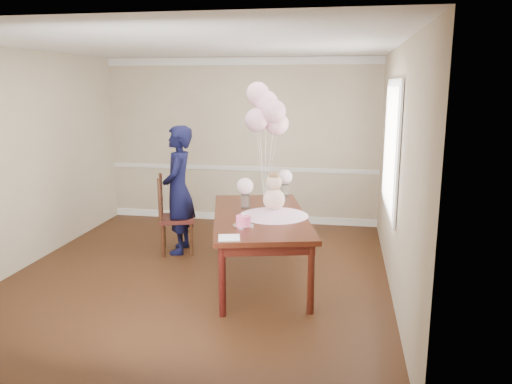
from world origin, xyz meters
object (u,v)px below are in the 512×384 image
Objects in this scene: dining_table_top at (260,217)px; woman at (178,190)px; dining_chair_seat at (177,219)px; birthday_cake at (243,220)px.

dining_table_top is 1.48m from woman.
dining_chair_seat is 0.40m from woman.
birthday_cake is at bearing -64.47° from dining_chair_seat.
birthday_cake is at bearing -113.96° from dining_table_top.
dining_table_top is 1.51m from dining_chair_seat.
woman reaches higher than birthday_cake.
dining_table_top is at bearing -48.22° from dining_chair_seat.
dining_chair_seat is at bearing -51.81° from woman.
woman reaches higher than dining_chair_seat.
dining_chair_seat is at bearing 133.21° from birthday_cake.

